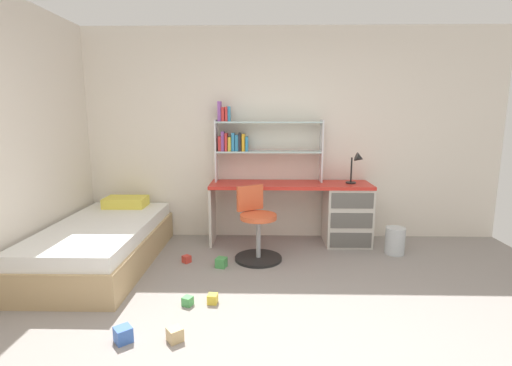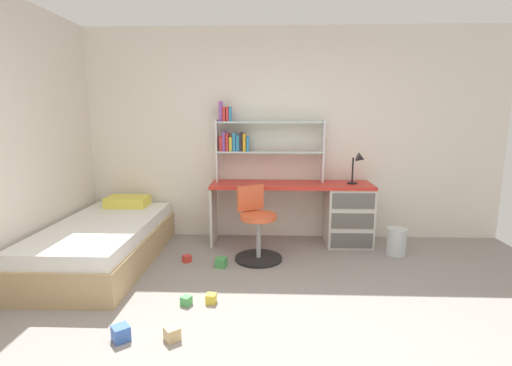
# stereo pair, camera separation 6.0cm
# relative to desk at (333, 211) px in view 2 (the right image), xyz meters

# --- Properties ---
(ground_plane) EXTENTS (5.75, 6.18, 0.02)m
(ground_plane) POSITION_rel_desk_xyz_m (-0.72, -2.31, -0.43)
(ground_plane) COLOR gray
(room_shell) EXTENTS (5.75, 6.18, 2.65)m
(room_shell) POSITION_rel_desk_xyz_m (-1.96, -1.05, 0.90)
(room_shell) COLOR silver
(room_shell) RESTS_ON ground_plane
(desk) EXTENTS (1.95, 0.51, 0.76)m
(desk) POSITION_rel_desk_xyz_m (0.00, 0.00, 0.00)
(desk) COLOR red
(desk) RESTS_ON ground_plane
(bookshelf_hutch) EXTENTS (1.32, 0.22, 0.98)m
(bookshelf_hutch) POSITION_rel_desk_xyz_m (-0.98, 0.14, 0.86)
(bookshelf_hutch) COLOR silver
(bookshelf_hutch) RESTS_ON desk
(desk_lamp) EXTENTS (0.20, 0.17, 0.38)m
(desk_lamp) POSITION_rel_desk_xyz_m (0.27, -0.03, 0.59)
(desk_lamp) COLOR black
(desk_lamp) RESTS_ON desk
(swivel_chair) EXTENTS (0.52, 0.52, 0.81)m
(swivel_chair) POSITION_rel_desk_xyz_m (-0.92, -0.54, -0.10)
(swivel_chair) COLOR black
(swivel_chair) RESTS_ON ground_plane
(bed_platform) EXTENTS (1.02, 1.98, 0.57)m
(bed_platform) POSITION_rel_desk_xyz_m (-2.56, -0.72, -0.19)
(bed_platform) COLOR tan
(bed_platform) RESTS_ON ground_plane
(waste_bin) EXTENTS (0.22, 0.22, 0.31)m
(waste_bin) POSITION_rel_desk_xyz_m (0.67, -0.35, -0.27)
(waste_bin) COLOR silver
(waste_bin) RESTS_ON ground_plane
(toy_block_red_0) EXTENTS (0.11, 0.11, 0.08)m
(toy_block_red_0) POSITION_rel_desk_xyz_m (-1.68, -0.67, -0.38)
(toy_block_red_0) COLOR red
(toy_block_red_0) RESTS_ON ground_plane
(toy_block_green_1) EXTENTS (0.10, 0.10, 0.08)m
(toy_block_green_1) POSITION_rel_desk_xyz_m (-1.48, -1.60, -0.38)
(toy_block_green_1) COLOR #479E51
(toy_block_green_1) RESTS_ON ground_plane
(toy_block_natural_2) EXTENTS (0.14, 0.14, 0.10)m
(toy_block_natural_2) POSITION_rel_desk_xyz_m (-1.47, -2.10, -0.37)
(toy_block_natural_2) COLOR tan
(toy_block_natural_2) RESTS_ON ground_plane
(toy_block_yellow_3) EXTENTS (0.09, 0.09, 0.08)m
(toy_block_yellow_3) POSITION_rel_desk_xyz_m (-1.28, -1.56, -0.38)
(toy_block_yellow_3) COLOR gold
(toy_block_yellow_3) RESTS_ON ground_plane
(toy_block_blue_4) EXTENTS (0.15, 0.15, 0.11)m
(toy_block_blue_4) POSITION_rel_desk_xyz_m (-1.83, -2.12, -0.37)
(toy_block_blue_4) COLOR #3860B7
(toy_block_blue_4) RESTS_ON ground_plane
(toy_block_green_5) EXTENTS (0.13, 0.13, 0.10)m
(toy_block_green_5) POSITION_rel_desk_xyz_m (-1.29, -0.79, -0.37)
(toy_block_green_5) COLOR #479E51
(toy_block_green_5) RESTS_ON ground_plane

